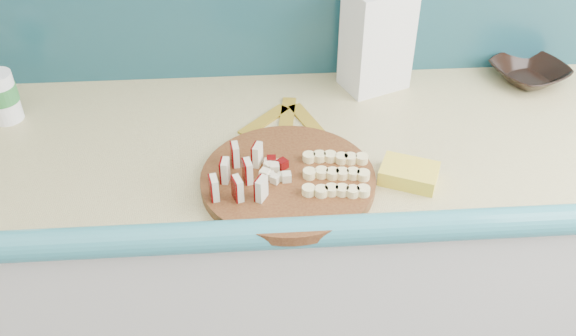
% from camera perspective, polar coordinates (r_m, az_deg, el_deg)
% --- Properties ---
extents(kitchen_counter, '(2.20, 0.63, 0.91)m').
position_cam_1_polar(kitchen_counter, '(1.73, -4.30, -9.78)').
color(kitchen_counter, silver).
rests_on(kitchen_counter, ground).
extents(cutting_board, '(0.39, 0.39, 0.02)m').
position_cam_1_polar(cutting_board, '(1.29, 0.00, -1.07)').
color(cutting_board, '#421D0E').
rests_on(cutting_board, kitchen_counter).
extents(apple_wedges, '(0.11, 0.14, 0.05)m').
position_cam_1_polar(apple_wedges, '(1.25, -4.34, -0.48)').
color(apple_wedges, beige).
rests_on(apple_wedges, cutting_board).
extents(apple_chunks, '(0.05, 0.06, 0.02)m').
position_cam_1_polar(apple_chunks, '(1.28, -0.99, -0.39)').
color(apple_chunks, beige).
rests_on(apple_chunks, cutting_board).
extents(banana_slices, '(0.14, 0.14, 0.02)m').
position_cam_1_polar(banana_slices, '(1.28, 4.33, -0.51)').
color(banana_slices, '#F6E396').
rests_on(banana_slices, cutting_board).
extents(brown_bowl, '(0.23, 0.23, 0.04)m').
position_cam_1_polar(brown_bowl, '(1.73, 20.62, 7.94)').
color(brown_bowl, black).
rests_on(brown_bowl, kitchen_counter).
extents(flour_bag, '(0.18, 0.15, 0.25)m').
position_cam_1_polar(flour_bag, '(1.56, 7.91, 11.32)').
color(flour_bag, silver).
rests_on(flour_bag, kitchen_counter).
extents(canister, '(0.07, 0.07, 0.12)m').
position_cam_1_polar(canister, '(1.59, -24.10, 5.87)').
color(canister, white).
rests_on(canister, kitchen_counter).
extents(sponge, '(0.13, 0.12, 0.03)m').
position_cam_1_polar(sponge, '(1.32, 10.70, -0.49)').
color(sponge, yellow).
rests_on(sponge, kitchen_counter).
extents(banana_peel, '(0.20, 0.17, 0.01)m').
position_cam_1_polar(banana_peel, '(1.48, -0.14, 4.38)').
color(banana_peel, '#AF9121').
rests_on(banana_peel, kitchen_counter).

